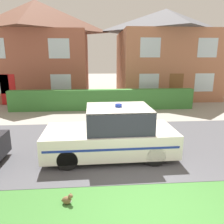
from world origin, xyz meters
TOP-DOWN VIEW (x-y plane):
  - ground_plane at (0.00, 0.00)m, footprint 80.00×80.00m
  - road_strip at (0.00, 3.78)m, footprint 28.00×5.52m
  - lawn_verge at (0.00, 0.14)m, footprint 28.00×1.75m
  - garden_hedge at (-0.71, 9.49)m, footprint 11.46×0.54m
  - police_car at (-0.63, 2.81)m, footprint 4.28×1.92m
  - cat at (-1.83, 0.39)m, footprint 0.29×0.24m
  - house_left at (-5.65, 14.53)m, footprint 8.06×6.45m
  - house_right at (4.62, 14.51)m, footprint 7.68×7.02m

SIDE VIEW (x-z plane):
  - ground_plane at x=0.00m, z-range 0.00..0.00m
  - lawn_verge at x=0.00m, z-range 0.00..0.01m
  - road_strip at x=0.00m, z-range 0.00..0.01m
  - cat at x=-1.83m, z-range -0.03..0.25m
  - garden_hedge at x=-0.71m, z-range 0.00..1.27m
  - police_car at x=-0.63m, z-range -0.10..1.67m
  - house_right at x=4.62m, z-range 0.07..7.04m
  - house_left at x=-5.65m, z-range 0.08..7.54m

